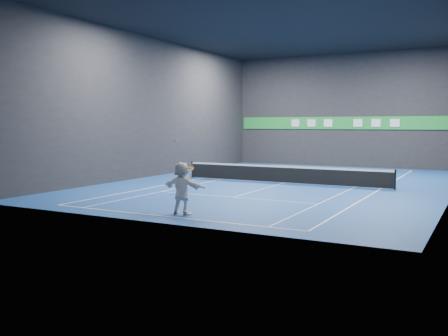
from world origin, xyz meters
The scene contains 19 objects.
ground centered at (0.00, 0.00, 0.00)m, with size 26.00×26.00×0.00m, color #1A438F.
ceiling centered at (0.00, 0.00, 9.00)m, with size 26.00×26.00×0.00m, color black.
wall_back centered at (0.00, 13.00, 4.50)m, with size 18.00×0.10×9.00m, color #252527.
wall_front centered at (0.00, -13.00, 4.50)m, with size 18.00×0.10×9.00m, color #252527.
wall_left centered at (-9.00, 0.00, 4.50)m, with size 0.10×26.00×9.00m, color #252527.
baseline_near centered at (0.00, -11.89, 0.00)m, with size 10.98×0.08×0.01m, color white.
baseline_far centered at (0.00, 11.89, 0.00)m, with size 10.98×0.08×0.01m, color white.
sideline_doubles_left centered at (-5.49, 0.00, 0.00)m, with size 0.08×23.78×0.01m, color white.
sideline_doubles_right centered at (5.49, 0.00, 0.00)m, with size 0.08×23.78×0.01m, color white.
sideline_singles_left centered at (-4.11, 0.00, 0.00)m, with size 0.06×23.78×0.01m, color white.
sideline_singles_right centered at (4.11, 0.00, 0.00)m, with size 0.06×23.78×0.01m, color white.
service_line_near centered at (0.00, -6.40, 0.00)m, with size 8.23×0.06×0.01m, color white.
service_line_far centered at (0.00, 6.40, 0.00)m, with size 8.23×0.06×0.01m, color white.
center_service_line centered at (0.00, 0.00, 0.00)m, with size 0.06×12.80×0.01m, color white.
player centered at (0.30, -11.24, 1.00)m, with size 1.85×0.59×1.99m, color white.
tennis_ball centered at (-0.08, -11.07, 2.78)m, with size 0.07×0.07×0.07m, color #B6E426.
tennis_net centered at (0.00, 0.00, 0.54)m, with size 12.50×0.10×1.07m.
sponsor_banner centered at (0.00, 12.93, 3.50)m, with size 17.64×0.11×1.00m.
tennis_racket centered at (0.62, -11.19, 1.75)m, with size 0.45×0.38×0.67m.
Camera 1 is at (10.49, -26.92, 3.40)m, focal length 40.00 mm.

